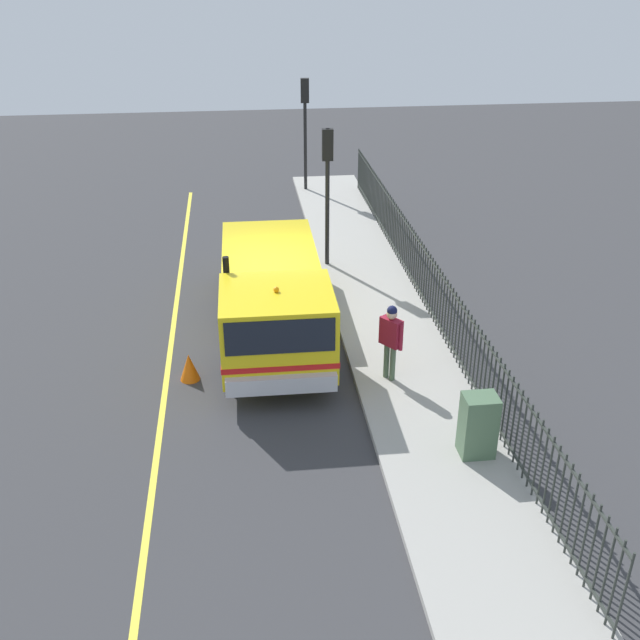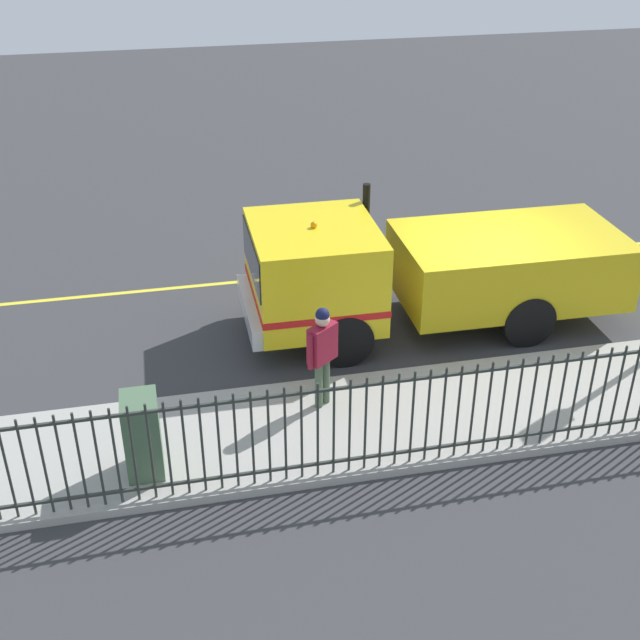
# 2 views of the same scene
# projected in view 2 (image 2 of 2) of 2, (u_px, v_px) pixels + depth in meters

# --- Properties ---
(ground_plane) EXTENTS (53.29, 53.29, 0.00)m
(ground_plane) POSITION_uv_depth(u_px,v_px,m) (478.00, 322.00, 15.40)
(ground_plane) COLOR #38383A
(ground_plane) RESTS_ON ground
(sidewalk_slab) EXTENTS (2.49, 24.22, 0.13)m
(sidewalk_slab) POSITION_uv_depth(u_px,v_px,m) (541.00, 399.00, 13.10)
(sidewalk_slab) COLOR #A3A099
(sidewalk_slab) RESTS_ON ground
(lane_marking) EXTENTS (0.12, 21.80, 0.01)m
(lane_marking) POSITION_uv_depth(u_px,v_px,m) (432.00, 263.00, 17.61)
(lane_marking) COLOR yellow
(lane_marking) RESTS_ON ground
(work_truck) EXTENTS (2.43, 6.93, 2.44)m
(work_truck) POSITION_uv_depth(u_px,v_px,m) (409.00, 267.00, 14.70)
(work_truck) COLOR yellow
(work_truck) RESTS_ON ground
(worker_standing) EXTENTS (0.46, 0.52, 1.71)m
(worker_standing) POSITION_uv_depth(u_px,v_px,m) (322.00, 347.00, 12.36)
(worker_standing) COLOR maroon
(worker_standing) RESTS_ON sidewalk_slab
(iron_fence) EXTENTS (0.04, 20.63, 1.52)m
(iron_fence) POSITION_uv_depth(u_px,v_px,m) (582.00, 395.00, 11.75)
(iron_fence) COLOR #2D332D
(iron_fence) RESTS_ON sidewalk_slab
(utility_cabinet) EXTENTS (0.61, 0.49, 1.21)m
(utility_cabinet) POSITION_uv_depth(u_px,v_px,m) (142.00, 435.00, 11.20)
(utility_cabinet) COLOR #4C6B4C
(utility_cabinet) RESTS_ON sidewalk_slab
(traffic_cone) EXTENTS (0.43, 0.43, 0.61)m
(traffic_cone) POSITION_uv_depth(u_px,v_px,m) (310.00, 273.00, 16.51)
(traffic_cone) COLOR orange
(traffic_cone) RESTS_ON ground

